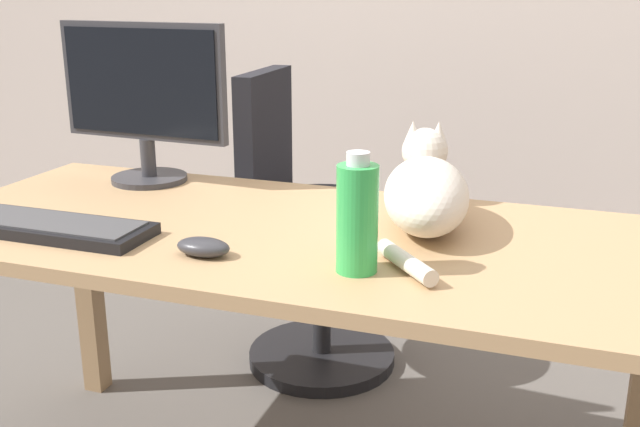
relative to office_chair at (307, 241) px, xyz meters
The scene contains 7 objects.
desk 0.75m from the office_chair, 72.51° to the right, with size 1.67×0.73×0.70m.
office_chair is the anchor object (origin of this frame).
monitor 0.73m from the office_chair, 122.93° to the right, with size 0.48×0.20×0.42m.
keyboard 0.97m from the office_chair, 105.51° to the right, with size 0.44×0.15×0.03m.
cat 0.84m from the office_chair, 49.40° to the right, with size 0.26×0.60×0.20m.
computer_mouse 0.96m from the office_chair, 82.20° to the right, with size 0.11×0.06×0.04m, color #333338.
water_bottle 1.05m from the office_chair, 64.09° to the right, with size 0.08×0.08×0.22m.
Camera 1 is at (0.57, -1.41, 1.21)m, focal length 41.81 mm.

